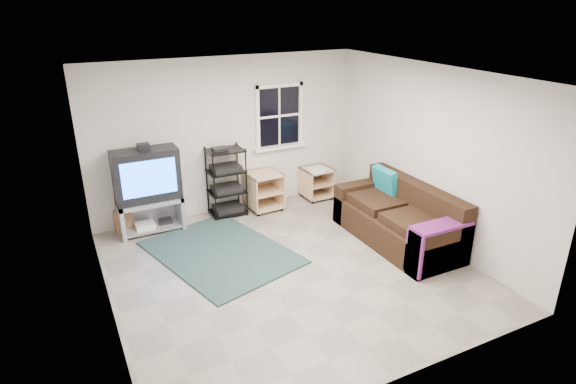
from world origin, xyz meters
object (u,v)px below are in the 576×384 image
side_table_right (316,181)px  sofa (399,220)px  side_table_left (263,189)px  tv_unit (147,184)px  av_rack (227,186)px

side_table_right → sofa: size_ratio=0.28×
side_table_left → side_table_right: 1.07m
side_table_left → tv_unit: bearing=-179.6°
side_table_left → side_table_right: (1.07, 0.00, -0.02)m
side_table_left → sofa: 2.44m
side_table_left → sofa: (1.33, -2.05, -0.01)m
side_table_left → side_table_right: side_table_left is taller
av_rack → side_table_left: bearing=-1.6°
av_rack → side_table_right: 1.73m
side_table_left → av_rack: bearing=178.4°
sofa → side_table_left: bearing=123.0°
av_rack → sofa: (1.98, -2.07, -0.18)m
side_table_right → av_rack: bearing=179.6°
sofa → av_rack: bearing=133.8°
av_rack → side_table_left: (0.65, -0.02, -0.16)m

